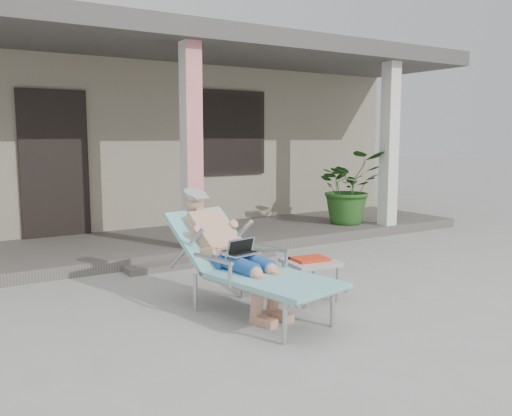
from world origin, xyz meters
TOP-DOWN VIEW (x-y plane):
  - ground at (0.00, 0.00)m, footprint 60.00×60.00m
  - house at (0.00, 6.50)m, footprint 10.40×5.40m
  - porch_deck at (0.00, 3.00)m, footprint 10.00×2.00m
  - porch_overhang at (0.00, 2.95)m, footprint 10.00×2.30m
  - porch_step at (0.00, 1.85)m, footprint 2.00×0.30m
  - lounger at (-0.56, 0.03)m, footprint 1.00×1.86m
  - side_table at (0.21, -0.06)m, footprint 0.52×0.52m
  - potted_palm at (3.08, 2.62)m, footprint 1.33×1.24m

SIDE VIEW (x-z plane):
  - ground at x=0.00m, z-range 0.00..0.00m
  - porch_step at x=0.00m, z-range 0.00..0.07m
  - porch_deck at x=0.00m, z-range 0.00..0.15m
  - side_table at x=0.21m, z-range 0.15..0.57m
  - lounger at x=-0.56m, z-range 0.14..1.30m
  - potted_palm at x=3.08m, z-range 0.15..1.37m
  - house at x=0.00m, z-range 0.02..3.32m
  - porch_overhang at x=0.00m, z-range 1.36..4.21m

